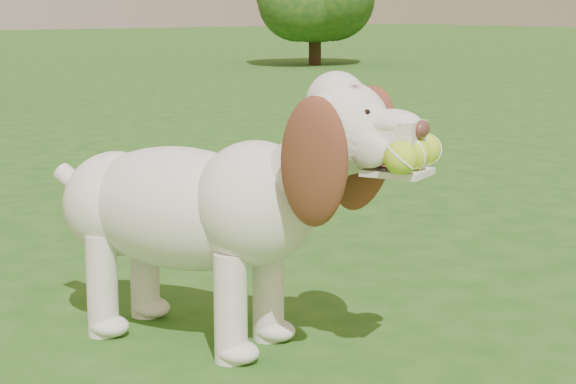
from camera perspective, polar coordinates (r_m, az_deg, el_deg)
dog at (r=3.04m, az=-4.55°, el=-0.43°), size 0.83×1.32×0.89m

